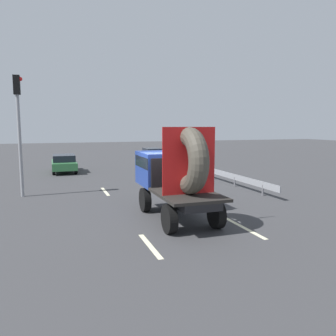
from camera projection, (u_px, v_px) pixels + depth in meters
ground_plane at (170, 216)px, 13.00m from camera, size 120.00×120.00×0.00m
flatbed_truck at (173, 172)px, 12.79m from camera, size 2.02×4.84×3.44m
distant_sedan at (64, 163)px, 25.18m from camera, size 1.74×4.06×1.33m
traffic_light at (19, 119)px, 16.09m from camera, size 0.42×0.36×5.86m
guardrail at (223, 174)px, 20.52m from camera, size 0.10×10.90×0.71m
lane_dash_left_near at (150, 246)px, 9.75m from camera, size 0.16×2.13×0.01m
lane_dash_left_far at (105, 191)px, 17.80m from camera, size 0.16×2.28×0.01m
lane_dash_right_near at (243, 227)px, 11.56m from camera, size 0.16×2.73×0.01m
lane_dash_right_far at (169, 188)px, 18.75m from camera, size 0.16×2.54×0.01m
oncoming_car at (152, 154)px, 33.18m from camera, size 1.68×3.93×1.28m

